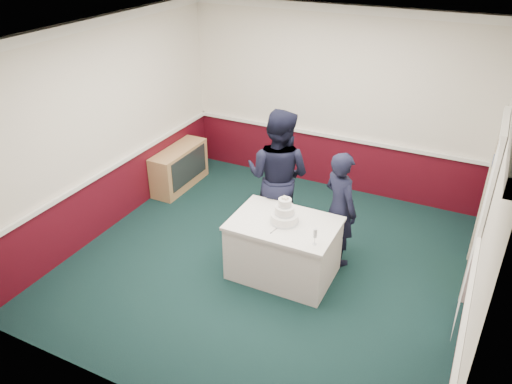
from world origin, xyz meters
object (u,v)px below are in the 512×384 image
at_px(wedding_cake, 284,215).
at_px(cake_knife, 275,229).
at_px(champagne_flute, 315,234).
at_px(sideboard, 180,168).
at_px(person_woman, 340,209).
at_px(cake_table, 283,248).
at_px(person_man, 278,176).

distance_m(wedding_cake, cake_knife, 0.23).
bearing_deg(champagne_flute, wedding_cake, 150.75).
relative_size(wedding_cake, champagne_flute, 1.78).
bearing_deg(sideboard, person_woman, -15.25).
height_order(sideboard, cake_knife, cake_knife).
relative_size(sideboard, wedding_cake, 3.30).
bearing_deg(cake_table, person_woman, 49.90).
distance_m(wedding_cake, champagne_flute, 0.57).
bearing_deg(wedding_cake, champagne_flute, -29.25).
height_order(wedding_cake, person_man, person_man).
height_order(cake_table, champagne_flute, champagne_flute).
relative_size(wedding_cake, cake_knife, 1.65).
xyz_separation_m(cake_table, person_woman, (0.52, 0.61, 0.39)).
distance_m(cake_knife, champagne_flute, 0.55).
bearing_deg(sideboard, cake_table, -29.56).
xyz_separation_m(sideboard, cake_table, (2.56, -1.45, 0.05)).
height_order(cake_table, wedding_cake, wedding_cake).
bearing_deg(person_man, sideboard, -16.91).
distance_m(cake_table, cake_knife, 0.44).
bearing_deg(cake_table, sideboard, 150.44).
height_order(champagne_flute, person_woman, person_woman).
bearing_deg(cake_knife, champagne_flute, 1.21).
relative_size(cake_knife, person_man, 0.11).
height_order(sideboard, person_woman, person_woman).
bearing_deg(person_woman, sideboard, 19.72).
distance_m(sideboard, champagne_flute, 3.56).
bearing_deg(person_man, wedding_cake, 119.97).
bearing_deg(wedding_cake, cake_table, -90.00).
bearing_deg(cake_knife, person_woman, 65.89).
relative_size(champagne_flute, person_woman, 0.13).
bearing_deg(person_woman, wedding_cake, 84.87).
height_order(wedding_cake, cake_knife, wedding_cake).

